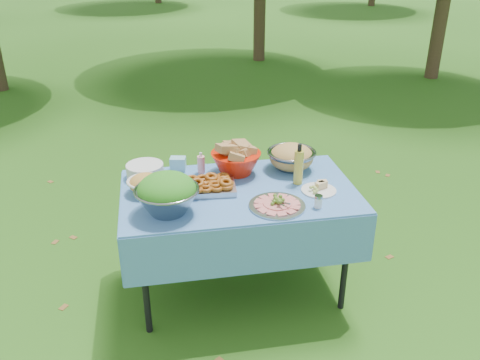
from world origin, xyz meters
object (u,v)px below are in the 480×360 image
(plate_stack, at_px, (145,171))
(bread_bowl, at_px, (236,158))
(oil_bottle, at_px, (299,164))
(picnic_table, at_px, (239,241))
(charcuterie_platter, at_px, (277,201))
(salad_bowl, at_px, (167,193))
(pasta_bowl_steel, at_px, (291,157))

(plate_stack, relative_size, bread_bowl, 0.73)
(plate_stack, distance_m, oil_bottle, 1.01)
(picnic_table, relative_size, charcuterie_platter, 4.36)
(salad_bowl, relative_size, charcuterie_platter, 1.10)
(bread_bowl, distance_m, charcuterie_platter, 0.53)
(salad_bowl, bearing_deg, picnic_table, 24.25)
(plate_stack, bearing_deg, bread_bowl, -4.28)
(picnic_table, relative_size, salad_bowl, 3.97)
(plate_stack, distance_m, pasta_bowl_steel, 0.98)
(picnic_table, relative_size, pasta_bowl_steel, 4.47)
(salad_bowl, distance_m, pasta_bowl_steel, 0.98)
(picnic_table, distance_m, oil_bottle, 0.65)
(salad_bowl, distance_m, charcuterie_platter, 0.64)
(salad_bowl, bearing_deg, oil_bottle, 15.35)
(oil_bottle, bearing_deg, pasta_bowl_steel, 85.63)
(plate_stack, height_order, charcuterie_platter, plate_stack)
(picnic_table, height_order, pasta_bowl_steel, pasta_bowl_steel)
(pasta_bowl_steel, height_order, charcuterie_platter, pasta_bowl_steel)
(pasta_bowl_steel, xyz_separation_m, oil_bottle, (-0.02, -0.23, 0.05))
(bread_bowl, bearing_deg, charcuterie_platter, -72.61)
(bread_bowl, bearing_deg, salad_bowl, -136.20)
(pasta_bowl_steel, xyz_separation_m, charcuterie_platter, (-0.22, -0.51, -0.05))
(pasta_bowl_steel, bearing_deg, picnic_table, -147.73)
(salad_bowl, bearing_deg, bread_bowl, 43.80)
(picnic_table, bearing_deg, pasta_bowl_steel, 32.27)
(pasta_bowl_steel, distance_m, charcuterie_platter, 0.56)
(plate_stack, relative_size, oil_bottle, 0.90)
(picnic_table, xyz_separation_m, plate_stack, (-0.58, 0.30, 0.43))
(bread_bowl, bearing_deg, plate_stack, 175.72)
(picnic_table, bearing_deg, charcuterie_platter, -54.15)
(plate_stack, bearing_deg, salad_bowl, -76.15)
(picnic_table, relative_size, plate_stack, 5.99)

